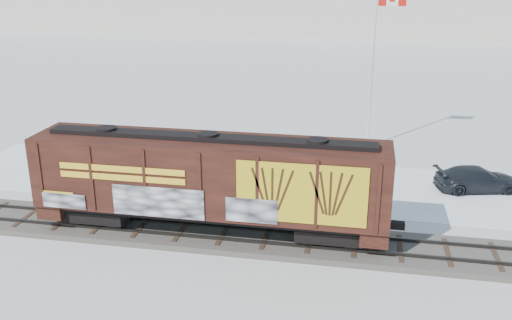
% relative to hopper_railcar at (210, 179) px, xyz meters
% --- Properties ---
extents(ground, '(500.00, 500.00, 0.00)m').
position_rel_hopper_railcar_xyz_m(ground, '(2.60, 0.01, -2.95)').
color(ground, white).
rests_on(ground, ground).
extents(rail_track, '(50.00, 3.40, 0.43)m').
position_rel_hopper_railcar_xyz_m(rail_track, '(2.60, 0.01, -2.80)').
color(rail_track, '#59544C').
rests_on(rail_track, ground).
extents(parking_strip, '(40.00, 8.00, 0.03)m').
position_rel_hopper_railcar_xyz_m(parking_strip, '(2.60, 7.51, -2.93)').
color(parking_strip, white).
rests_on(parking_strip, ground).
extents(hopper_railcar, '(16.03, 3.06, 4.55)m').
position_rel_hopper_railcar_xyz_m(hopper_railcar, '(0.00, 0.00, 0.00)').
color(hopper_railcar, black).
rests_on(hopper_railcar, rail_track).
extents(flagpole, '(2.30, 0.90, 10.74)m').
position_rel_hopper_railcar_xyz_m(flagpole, '(7.19, 15.47, 0.97)').
color(flagpole, silver).
rests_on(flagpole, ground).
extents(car_silver, '(5.20, 3.16, 1.66)m').
position_rel_hopper_railcar_xyz_m(car_silver, '(-6.19, 8.03, -2.09)').
color(car_silver, '#A0A2A7').
rests_on(car_silver, parking_strip).
extents(car_white, '(4.92, 2.05, 1.58)m').
position_rel_hopper_railcar_xyz_m(car_white, '(-1.73, 7.33, -2.13)').
color(car_white, silver).
rests_on(car_white, parking_strip).
extents(car_dark, '(5.02, 2.98, 1.36)m').
position_rel_hopper_railcar_xyz_m(car_dark, '(13.16, 8.41, -2.24)').
color(car_dark, '#22252A').
rests_on(car_dark, parking_strip).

